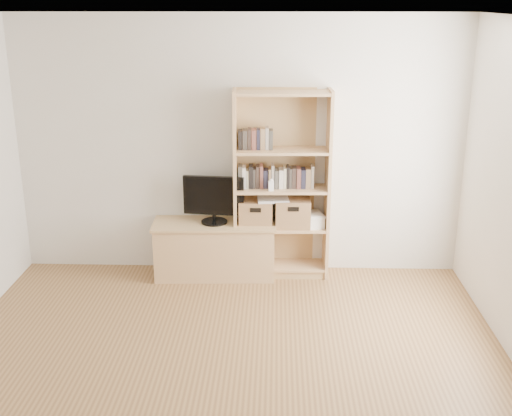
{
  "coord_description": "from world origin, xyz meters",
  "views": [
    {
      "loc": [
        0.38,
        -3.79,
        2.74
      ],
      "look_at": [
        0.19,
        1.9,
        0.86
      ],
      "focal_mm": 45.0,
      "sensor_mm": 36.0,
      "label": 1
    }
  ],
  "objects_px": {
    "bookshelf": "(281,186)",
    "laptop": "(273,199)",
    "baby_monitor": "(271,186)",
    "basket_right": "(293,212)",
    "basket_left": "(256,213)",
    "tv_stand": "(215,250)",
    "television": "(214,200)"
  },
  "relations": [
    {
      "from": "baby_monitor",
      "to": "basket_right",
      "type": "relative_size",
      "value": 0.29
    },
    {
      "from": "bookshelf",
      "to": "basket_left",
      "type": "relative_size",
      "value": 5.72
    },
    {
      "from": "television",
      "to": "basket_left",
      "type": "xyz_separation_m",
      "value": [
        0.42,
        0.04,
        -0.15
      ]
    },
    {
      "from": "baby_monitor",
      "to": "television",
      "type": "bearing_deg",
      "value": 164.74
    },
    {
      "from": "baby_monitor",
      "to": "laptop",
      "type": "height_order",
      "value": "baby_monitor"
    },
    {
      "from": "television",
      "to": "basket_right",
      "type": "relative_size",
      "value": 1.76
    },
    {
      "from": "baby_monitor",
      "to": "basket_right",
      "type": "bearing_deg",
      "value": 16.52
    },
    {
      "from": "tv_stand",
      "to": "laptop",
      "type": "height_order",
      "value": "laptop"
    },
    {
      "from": "tv_stand",
      "to": "television",
      "type": "bearing_deg",
      "value": -2.48
    },
    {
      "from": "basket_left",
      "to": "baby_monitor",
      "type": "bearing_deg",
      "value": -31.83
    },
    {
      "from": "television",
      "to": "basket_left",
      "type": "bearing_deg",
      "value": 11.92
    },
    {
      "from": "baby_monitor",
      "to": "tv_stand",
      "type": "bearing_deg",
      "value": 164.74
    },
    {
      "from": "tv_stand",
      "to": "bookshelf",
      "type": "xyz_separation_m",
      "value": [
        0.67,
        0.06,
        0.68
      ]
    },
    {
      "from": "bookshelf",
      "to": "basket_right",
      "type": "xyz_separation_m",
      "value": [
        0.12,
        -0.0,
        -0.28
      ]
    },
    {
      "from": "basket_left",
      "to": "laptop",
      "type": "xyz_separation_m",
      "value": [
        0.17,
        -0.01,
        0.15
      ]
    },
    {
      "from": "bookshelf",
      "to": "laptop",
      "type": "bearing_deg",
      "value": -165.17
    },
    {
      "from": "baby_monitor",
      "to": "basket_left",
      "type": "xyz_separation_m",
      "value": [
        -0.15,
        0.1,
        -0.31
      ]
    },
    {
      "from": "bookshelf",
      "to": "laptop",
      "type": "relative_size",
      "value": 6.18
    },
    {
      "from": "television",
      "to": "baby_monitor",
      "type": "bearing_deg",
      "value": 0.92
    },
    {
      "from": "tv_stand",
      "to": "basket_left",
      "type": "relative_size",
      "value": 3.6
    },
    {
      "from": "bookshelf",
      "to": "laptop",
      "type": "distance_m",
      "value": 0.16
    },
    {
      "from": "bookshelf",
      "to": "basket_right",
      "type": "distance_m",
      "value": 0.3
    },
    {
      "from": "tv_stand",
      "to": "basket_left",
      "type": "height_order",
      "value": "basket_left"
    },
    {
      "from": "basket_left",
      "to": "tv_stand",
      "type": "bearing_deg",
      "value": -174.11
    },
    {
      "from": "baby_monitor",
      "to": "bookshelf",
      "type": "bearing_deg",
      "value": 37.18
    },
    {
      "from": "laptop",
      "to": "television",
      "type": "bearing_deg",
      "value": 178.34
    },
    {
      "from": "basket_right",
      "to": "tv_stand",
      "type": "bearing_deg",
      "value": -177.22
    },
    {
      "from": "tv_stand",
      "to": "laptop",
      "type": "distance_m",
      "value": 0.8
    },
    {
      "from": "basket_right",
      "to": "laptop",
      "type": "relative_size",
      "value": 1.12
    },
    {
      "from": "tv_stand",
      "to": "baby_monitor",
      "type": "relative_size",
      "value": 12.02
    },
    {
      "from": "television",
      "to": "basket_right",
      "type": "height_order",
      "value": "television"
    },
    {
      "from": "basket_right",
      "to": "bookshelf",
      "type": "bearing_deg",
      "value": 178.28
    }
  ]
}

